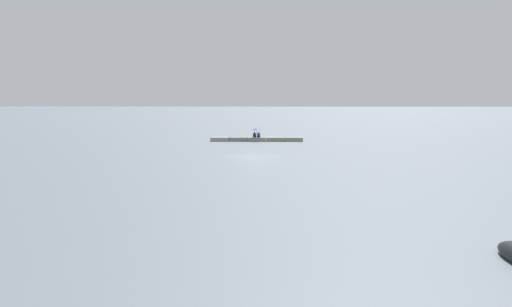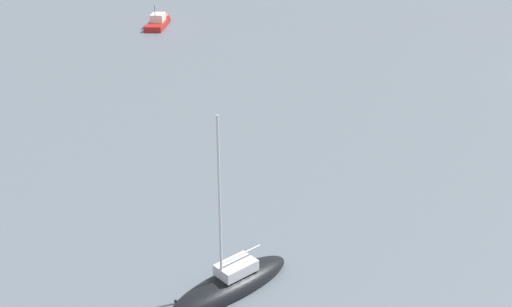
{
  "view_description": "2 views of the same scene",
  "coord_description": "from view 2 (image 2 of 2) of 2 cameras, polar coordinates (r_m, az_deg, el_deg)",
  "views": [
    {
      "loc": [
        -1.78,
        58.21,
        6.22
      ],
      "look_at": [
        -0.76,
        15.56,
        1.91
      ],
      "focal_mm": 40.87,
      "sensor_mm": 36.0,
      "label": 1
    },
    {
      "loc": [
        -31.04,
        48.48,
        16.22
      ],
      "look_at": [
        -2.81,
        31.49,
        1.45
      ],
      "focal_mm": 43.78,
      "sensor_mm": 36.0,
      "label": 2
    }
  ],
  "objects": [
    {
      "name": "motorboat_red_near",
      "position": [
        75.33,
        -8.86,
        11.71
      ],
      "size": [
        6.07,
        4.99,
        3.42
      ],
      "rotation": [
        0.0,
        0.0,
        4.11
      ],
      "color": "red",
      "rests_on": "ground_plane"
    },
    {
      "name": "sailboat_black_near",
      "position": [
        27.16,
        -2.29,
        -11.76
      ],
      "size": [
        2.79,
        6.3,
        8.39
      ],
      "rotation": [
        0.0,
        0.0,
        0.18
      ],
      "color": "black",
      "rests_on": "ground_plane"
    }
  ]
}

